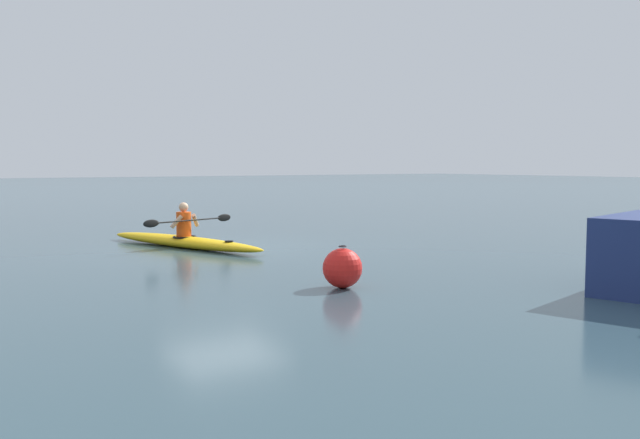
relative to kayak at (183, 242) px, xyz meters
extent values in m
plane|color=#334C56|center=(-0.74, 0.57, -0.13)|extent=(160.00, 160.00, 0.00)
ellipsoid|color=#EAB214|center=(0.00, 0.00, 0.00)|extent=(2.04, 5.02, 0.26)
torus|color=black|center=(-0.02, 0.06, 0.11)|extent=(0.66, 0.66, 0.04)
cylinder|color=black|center=(-0.45, 1.45, 0.12)|extent=(0.18, 0.18, 0.02)
cylinder|color=#E04C14|center=(-0.01, 0.04, 0.40)|extent=(0.33, 0.33, 0.54)
sphere|color=tan|center=(-0.01, 0.04, 0.78)|extent=(0.21, 0.21, 0.21)
cylinder|color=black|center=(-0.07, 0.23, 0.49)|extent=(1.98, 0.63, 0.03)
ellipsoid|color=black|center=(-1.05, -0.07, 0.49)|extent=(0.39, 0.16, 0.17)
ellipsoid|color=black|center=(0.92, 0.53, 0.49)|extent=(0.39, 0.16, 0.17)
cylinder|color=tan|center=(-0.29, 0.04, 0.47)|extent=(0.25, 0.25, 0.34)
cylinder|color=tan|center=(0.22, 0.19, 0.47)|extent=(0.31, 0.18, 0.34)
sphere|color=red|center=(-0.10, 6.14, 0.17)|extent=(0.61, 0.61, 0.61)
torus|color=#333338|center=(-0.10, 6.14, 0.50)|extent=(0.12, 0.12, 0.02)
camera|label=1|loc=(5.87, 14.72, 1.76)|focal=39.09mm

